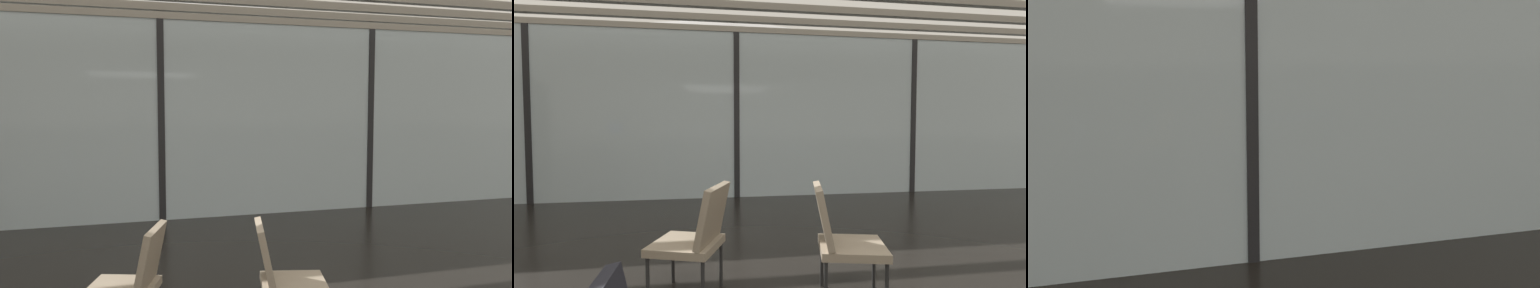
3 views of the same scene
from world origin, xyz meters
The scene contains 6 objects.
glass_curtain_wall centered at (0.00, 5.20, 1.51)m, with size 14.00×0.08×3.02m, color silver.
window_mullion_1 centered at (0.00, 5.20, 1.51)m, with size 0.10×0.12×3.02m, color black.
window_mullion_2 centered at (3.50, 5.20, 1.51)m, with size 0.10×0.12×3.02m, color black.
parked_airplane centered at (-0.39, 9.81, 2.22)m, with size 14.04×4.44×4.44m.
lounge_chair_1 centered at (-0.57, 1.32, 0.49)m, with size 0.65×0.62×0.87m.
lounge_chair_3 centered at (0.50, 1.11, 0.49)m, with size 0.62×0.59×0.87m.
Camera 1 is at (-0.68, -2.25, 1.74)m, focal length 34.28 mm.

